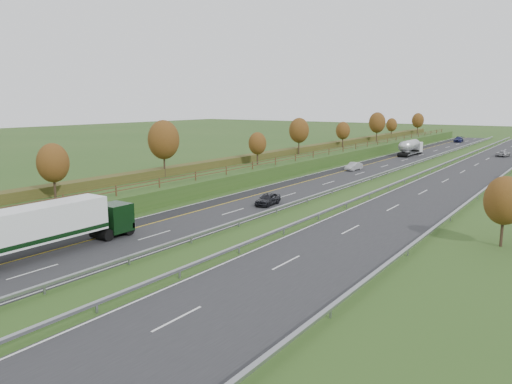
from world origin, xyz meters
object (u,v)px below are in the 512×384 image
car_oncoming (503,154)px  road_tanker (411,147)px  box_lorry (42,227)px  car_small_far (459,139)px  car_silver_mid (354,166)px  car_dark_near (268,199)px

car_oncoming → road_tanker: bearing=33.4°
box_lorry → car_small_far: (1.51, 136.09, -1.50)m
car_small_far → car_silver_mid: bearing=-94.4°
road_tanker → car_oncoming: size_ratio=2.42×
car_dark_near → car_silver_mid: (-3.77, 34.00, -0.02)m
road_tanker → car_dark_near: size_ratio=2.68×
car_silver_mid → car_oncoming: bearing=70.3°
car_oncoming → car_dark_near: bearing=85.4°
box_lorry → car_dark_near: (4.09, 26.44, -1.58)m
car_small_far → car_oncoming: bearing=-67.9°
box_lorry → road_tanker: size_ratio=1.45×
car_silver_mid → road_tanker: bearing=94.2°
road_tanker → car_small_far: 45.07m
box_lorry → car_silver_mid: bearing=89.7°
car_dark_near → car_oncoming: (14.71, 73.58, -0.07)m
car_silver_mid → box_lorry: bearing=-84.9°
box_lorry → road_tanker: 91.04m
box_lorry → road_tanker: box_lorry is taller
car_dark_near → car_oncoming: bearing=73.5°
car_oncoming → car_silver_mid: bearing=71.7°
car_dark_near → car_silver_mid: size_ratio=0.99×
box_lorry → car_oncoming: box_lorry is taller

